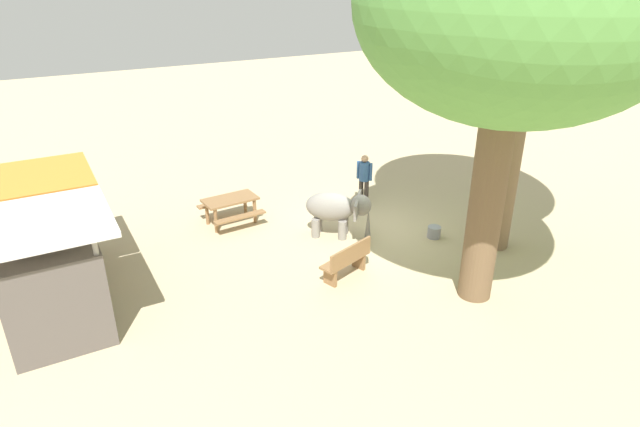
{
  "coord_description": "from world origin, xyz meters",
  "views": [
    {
      "loc": [
        -11.13,
        7.85,
        6.75
      ],
      "look_at": [
        0.15,
        1.6,
        0.8
      ],
      "focal_mm": 30.04,
      "sensor_mm": 36.0,
      "label": 1
    }
  ],
  "objects_px": {
    "picnic_table_near": "(230,205)",
    "market_stall_white": "(53,283)",
    "shade_tree_secondary": "(514,6)",
    "feed_bucket": "(434,232)",
    "elephant": "(337,209)",
    "person_handler": "(364,176)",
    "market_stall_orange": "(44,231)",
    "wooden_bench": "(347,260)"
  },
  "relations": [
    {
      "from": "person_handler",
      "to": "market_stall_white",
      "type": "relative_size",
      "value": 0.64
    },
    {
      "from": "elephant",
      "to": "picnic_table_near",
      "type": "relative_size",
      "value": 1.08
    },
    {
      "from": "feed_bucket",
      "to": "market_stall_white",
      "type": "bearing_deg",
      "value": 87.51
    },
    {
      "from": "wooden_bench",
      "to": "market_stall_white",
      "type": "height_order",
      "value": "market_stall_white"
    },
    {
      "from": "picnic_table_near",
      "to": "shade_tree_secondary",
      "type": "bearing_deg",
      "value": -64.45
    },
    {
      "from": "elephant",
      "to": "wooden_bench",
      "type": "bearing_deg",
      "value": -75.25
    },
    {
      "from": "market_stall_orange",
      "to": "elephant",
      "type": "bearing_deg",
      "value": -102.88
    },
    {
      "from": "wooden_bench",
      "to": "market_stall_white",
      "type": "xyz_separation_m",
      "value": [
        1.01,
        6.13,
        0.67
      ]
    },
    {
      "from": "person_handler",
      "to": "wooden_bench",
      "type": "xyz_separation_m",
      "value": [
        -3.41,
        2.7,
        -0.48
      ]
    },
    {
      "from": "wooden_bench",
      "to": "market_stall_orange",
      "type": "bearing_deg",
      "value": 131.38
    },
    {
      "from": "elephant",
      "to": "market_stall_orange",
      "type": "height_order",
      "value": "market_stall_orange"
    },
    {
      "from": "elephant",
      "to": "shade_tree_secondary",
      "type": "height_order",
      "value": "shade_tree_secondary"
    },
    {
      "from": "picnic_table_near",
      "to": "elephant",
      "type": "bearing_deg",
      "value": -47.25
    },
    {
      "from": "shade_tree_secondary",
      "to": "feed_bucket",
      "type": "distance_m",
      "value": 6.59
    },
    {
      "from": "elephant",
      "to": "picnic_table_near",
      "type": "height_order",
      "value": "elephant"
    },
    {
      "from": "person_handler",
      "to": "feed_bucket",
      "type": "height_order",
      "value": "person_handler"
    },
    {
      "from": "feed_bucket",
      "to": "shade_tree_secondary",
      "type": "bearing_deg",
      "value": 158.35
    },
    {
      "from": "picnic_table_near",
      "to": "person_handler",
      "type": "bearing_deg",
      "value": -14.22
    },
    {
      "from": "feed_bucket",
      "to": "elephant",
      "type": "bearing_deg",
      "value": 58.41
    },
    {
      "from": "picnic_table_near",
      "to": "market_stall_white",
      "type": "xyz_separation_m",
      "value": [
        -3.13,
        4.77,
        0.55
      ]
    },
    {
      "from": "wooden_bench",
      "to": "shade_tree_secondary",
      "type": "bearing_deg",
      "value": -61.82
    },
    {
      "from": "market_stall_orange",
      "to": "feed_bucket",
      "type": "distance_m",
      "value": 9.83
    },
    {
      "from": "shade_tree_secondary",
      "to": "market_stall_white",
      "type": "relative_size",
      "value": 3.32
    },
    {
      "from": "feed_bucket",
      "to": "picnic_table_near",
      "type": "bearing_deg",
      "value": 52.07
    },
    {
      "from": "person_handler",
      "to": "market_stall_orange",
      "type": "distance_m",
      "value": 8.83
    },
    {
      "from": "picnic_table_near",
      "to": "market_stall_white",
      "type": "relative_size",
      "value": 0.63
    },
    {
      "from": "shade_tree_secondary",
      "to": "picnic_table_near",
      "type": "xyz_separation_m",
      "value": [
        6.18,
        3.49,
        -5.52
      ]
    },
    {
      "from": "shade_tree_secondary",
      "to": "wooden_bench",
      "type": "relative_size",
      "value": 5.76
    },
    {
      "from": "shade_tree_secondary",
      "to": "market_stall_orange",
      "type": "distance_m",
      "value": 11.17
    },
    {
      "from": "elephant",
      "to": "person_handler",
      "type": "relative_size",
      "value": 1.06
    },
    {
      "from": "picnic_table_near",
      "to": "feed_bucket",
      "type": "bearing_deg",
      "value": -41.83
    },
    {
      "from": "wooden_bench",
      "to": "market_stall_white",
      "type": "distance_m",
      "value": 6.25
    },
    {
      "from": "elephant",
      "to": "feed_bucket",
      "type": "height_order",
      "value": "elephant"
    },
    {
      "from": "shade_tree_secondary",
      "to": "elephant",
      "type": "bearing_deg",
      "value": 16.81
    },
    {
      "from": "shade_tree_secondary",
      "to": "feed_bucket",
      "type": "bearing_deg",
      "value": -21.65
    },
    {
      "from": "person_handler",
      "to": "shade_tree_secondary",
      "type": "distance_m",
      "value": 7.52
    },
    {
      "from": "shade_tree_secondary",
      "to": "market_stall_white",
      "type": "height_order",
      "value": "shade_tree_secondary"
    },
    {
      "from": "wooden_bench",
      "to": "market_stall_white",
      "type": "bearing_deg",
      "value": 152.51
    },
    {
      "from": "market_stall_orange",
      "to": "wooden_bench",
      "type": "bearing_deg",
      "value": -120.51
    },
    {
      "from": "picnic_table_near",
      "to": "feed_bucket",
      "type": "distance_m",
      "value": 5.77
    },
    {
      "from": "market_stall_orange",
      "to": "picnic_table_near",
      "type": "bearing_deg",
      "value": -83.64
    },
    {
      "from": "elephant",
      "to": "person_handler",
      "type": "bearing_deg",
      "value": 77.15
    }
  ]
}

